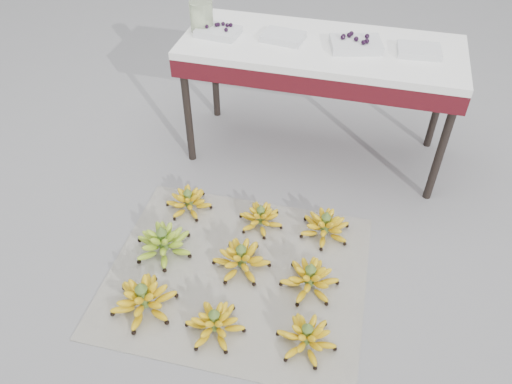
% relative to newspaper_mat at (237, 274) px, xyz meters
% --- Properties ---
extents(ground, '(60.00, 60.00, 0.00)m').
position_rel_newspaper_mat_xyz_m(ground, '(0.07, 0.05, -0.00)').
color(ground, gray).
rests_on(ground, ground).
extents(newspaper_mat, '(1.27, 1.08, 0.01)m').
position_rel_newspaper_mat_xyz_m(newspaper_mat, '(0.00, 0.00, 0.00)').
color(newspaper_mat, silver).
rests_on(newspaper_mat, ground).
extents(bunch_front_left, '(0.37, 0.37, 0.19)m').
position_rel_newspaper_mat_xyz_m(bunch_front_left, '(-0.36, -0.30, 0.07)').
color(bunch_front_left, '#E9C601').
rests_on(bunch_front_left, newspaper_mat).
extents(bunch_front_center, '(0.31, 0.31, 0.16)m').
position_rel_newspaper_mat_xyz_m(bunch_front_center, '(-0.01, -0.33, 0.06)').
color(bunch_front_center, '#E9C601').
rests_on(bunch_front_center, newspaper_mat).
extents(bunch_front_right, '(0.28, 0.28, 0.16)m').
position_rel_newspaper_mat_xyz_m(bunch_front_right, '(0.40, -0.30, 0.06)').
color(bunch_front_right, '#E9C601').
rests_on(bunch_front_right, newspaper_mat).
extents(bunch_mid_left, '(0.37, 0.37, 0.18)m').
position_rel_newspaper_mat_xyz_m(bunch_mid_left, '(-0.40, 0.05, 0.06)').
color(bunch_mid_left, '#7BB41E').
rests_on(bunch_mid_left, newspaper_mat).
extents(bunch_mid_center, '(0.31, 0.31, 0.17)m').
position_rel_newspaper_mat_xyz_m(bunch_mid_center, '(0.01, 0.05, 0.06)').
color(bunch_mid_center, '#E9C601').
rests_on(bunch_mid_center, newspaper_mat).
extents(bunch_mid_right, '(0.31, 0.31, 0.17)m').
position_rel_newspaper_mat_xyz_m(bunch_mid_right, '(0.36, 0.01, 0.06)').
color(bunch_mid_right, '#E9C601').
rests_on(bunch_mid_right, newspaper_mat).
extents(bunch_back_left, '(0.32, 0.32, 0.15)m').
position_rel_newspaper_mat_xyz_m(bunch_back_left, '(-0.39, 0.38, 0.06)').
color(bunch_back_left, '#E9C601').
rests_on(bunch_back_left, newspaper_mat).
extents(bunch_back_center, '(0.28, 0.28, 0.15)m').
position_rel_newspaper_mat_xyz_m(bunch_back_center, '(0.03, 0.36, 0.05)').
color(bunch_back_center, '#E9C601').
rests_on(bunch_back_center, newspaper_mat).
extents(bunch_back_right, '(0.27, 0.27, 0.16)m').
position_rel_newspaper_mat_xyz_m(bunch_back_right, '(0.38, 0.37, 0.06)').
color(bunch_back_right, '#E9C601').
rests_on(bunch_back_right, newspaper_mat).
extents(vendor_table, '(1.54, 0.61, 0.74)m').
position_rel_newspaper_mat_xyz_m(vendor_table, '(0.19, 1.07, 0.65)').
color(vendor_table, black).
rests_on(vendor_table, ground).
extents(tray_far_left, '(0.25, 0.19, 0.06)m').
position_rel_newspaper_mat_xyz_m(tray_far_left, '(-0.39, 1.04, 0.75)').
color(tray_far_left, silver).
rests_on(tray_far_left, vendor_table).
extents(tray_left, '(0.24, 0.19, 0.04)m').
position_rel_newspaper_mat_xyz_m(tray_left, '(-0.02, 1.07, 0.75)').
color(tray_left, silver).
rests_on(tray_left, vendor_table).
extents(tray_right, '(0.31, 0.25, 0.07)m').
position_rel_newspaper_mat_xyz_m(tray_right, '(0.37, 1.07, 0.76)').
color(tray_right, silver).
rests_on(tray_right, vendor_table).
extents(tray_far_right, '(0.23, 0.18, 0.04)m').
position_rel_newspaper_mat_xyz_m(tray_far_right, '(0.70, 1.09, 0.75)').
color(tray_far_right, silver).
rests_on(tray_far_right, vendor_table).
extents(glass_jar, '(0.14, 0.14, 0.16)m').
position_rel_newspaper_mat_xyz_m(glass_jar, '(-0.49, 1.07, 0.82)').
color(glass_jar, beige).
rests_on(glass_jar, vendor_table).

